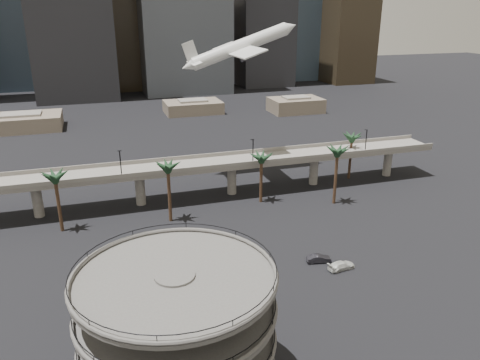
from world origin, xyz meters
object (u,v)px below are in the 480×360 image
object	(u,v)px
parking_ramp	(177,325)
car_c	(341,265)
overpass	(187,170)
airborne_jet	(240,47)
car_a	(170,306)
car_b	(319,259)

from	to	relation	value
parking_ramp	car_c	bearing A→B (deg)	31.02
overpass	airborne_jet	xyz separation A→B (m)	(17.70, 14.58, 26.21)
car_a	car_c	xyz separation A→B (m)	(30.44, 2.71, 0.03)
car_a	car_c	bearing A→B (deg)	-63.20
parking_ramp	car_c	world-z (taller)	parking_ramp
airborne_jet	car_a	bearing A→B (deg)	-117.64
parking_ramp	car_c	xyz separation A→B (m)	(32.02, 19.25, -9.10)
car_c	airborne_jet	bearing A→B (deg)	-6.95
overpass	car_c	world-z (taller)	overpass
car_a	car_c	size ratio (longest dim) A/B	0.82
overpass	airborne_jet	bearing A→B (deg)	39.48
overpass	car_a	world-z (taller)	overpass
parking_ramp	car_b	world-z (taller)	parking_ramp
parking_ramp	car_b	size ratio (longest dim) A/B	5.04
car_a	car_b	world-z (taller)	car_b
overpass	airborne_jet	distance (m)	34.82
overpass	car_a	xyz separation A→B (m)	(-11.42, -42.46, -6.63)
car_b	car_c	world-z (taller)	car_c
airborne_jet	car_c	world-z (taller)	airborne_jet
overpass	car_c	distance (m)	44.55
car_a	parking_ramp	bearing A→B (deg)	-163.74
car_b	overpass	bearing A→B (deg)	34.28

